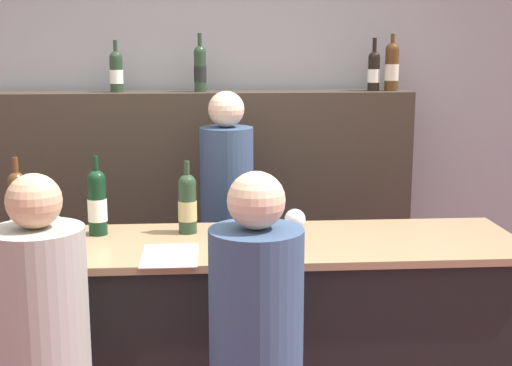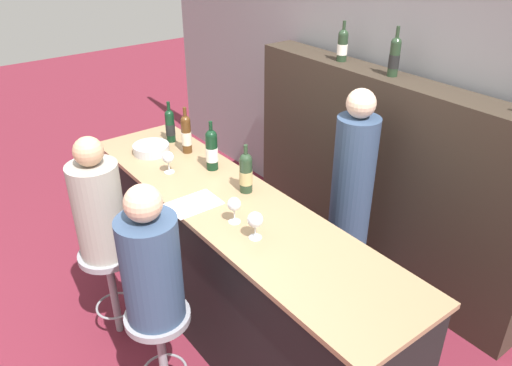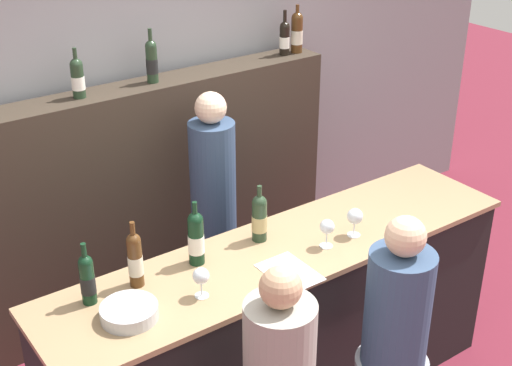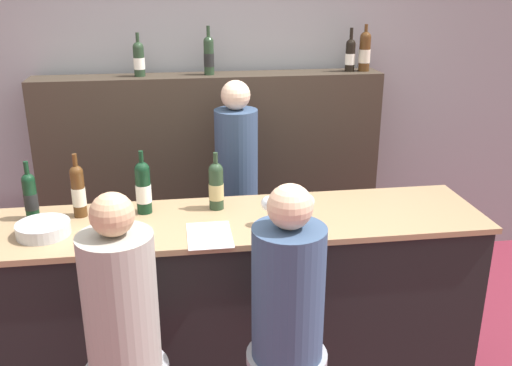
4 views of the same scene
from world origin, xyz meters
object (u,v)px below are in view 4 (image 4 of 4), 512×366
at_px(wine_glass_0, 114,214).
at_px(wine_glass_2, 306,202).
at_px(bartender, 237,205).
at_px(wine_bottle_backbar_3, 365,51).
at_px(wine_bottle_counter_3, 216,186).
at_px(wine_glass_1, 269,204).
at_px(wine_bottle_counter_2, 143,187).
at_px(metal_bowl, 43,229).
at_px(wine_bottle_counter_1, 78,190).
at_px(wine_bottle_backbar_0, 139,59).
at_px(guest_seated_left, 120,297).
at_px(wine_bottle_counter_0, 30,196).
at_px(wine_bottle_backbar_1, 208,55).
at_px(guest_seated_right, 288,285).
at_px(wine_bottle_backbar_2, 350,55).

bearing_deg(wine_glass_0, wine_glass_2, 0.00).
bearing_deg(bartender, wine_bottle_backbar_3, 24.29).
bearing_deg(wine_bottle_counter_3, wine_glass_1, -46.87).
xyz_separation_m(wine_bottle_counter_2, metal_bowl, (-0.47, -0.21, -0.11)).
xyz_separation_m(wine_bottle_counter_1, wine_bottle_backbar_3, (1.87, 1.19, 0.51)).
relative_size(wine_bottle_counter_3, wine_bottle_backbar_0, 1.06).
bearing_deg(wine_bottle_counter_2, wine_bottle_backbar_3, 37.61).
bearing_deg(guest_seated_left, wine_bottle_backbar_3, 50.35).
height_order(wine_bottle_counter_0, guest_seated_left, guest_seated_left).
distance_m(wine_bottle_counter_0, wine_bottle_backbar_1, 1.64).
bearing_deg(wine_glass_1, wine_bottle_counter_1, 164.91).
distance_m(wine_bottle_counter_1, wine_bottle_counter_2, 0.32).
relative_size(wine_bottle_counter_0, wine_bottle_backbar_0, 1.05).
bearing_deg(metal_bowl, wine_bottle_backbar_0, 73.10).
bearing_deg(wine_bottle_counter_2, guest_seated_right, -51.43).
bearing_deg(wine_bottle_counter_3, metal_bowl, -166.11).
xyz_separation_m(wine_bottle_backbar_2, bartender, (-0.88, -0.44, -0.93)).
relative_size(wine_bottle_counter_1, wine_bottle_backbar_2, 1.09).
distance_m(wine_bottle_counter_2, wine_bottle_backbar_2, 1.94).
xyz_separation_m(wine_bottle_backbar_1, wine_glass_1, (0.18, -1.45, -0.54)).
bearing_deg(metal_bowl, wine_glass_0, -7.36).
xyz_separation_m(wine_glass_0, wine_glass_1, (0.74, 0.00, 0.01)).
distance_m(wine_bottle_backbar_0, wine_glass_2, 1.75).
xyz_separation_m(wine_bottle_counter_3, wine_bottle_backbar_1, (0.05, 1.19, 0.52)).
distance_m(wine_bottle_backbar_1, wine_glass_2, 1.59).
height_order(wine_bottle_backbar_2, guest_seated_right, wine_bottle_backbar_2).
bearing_deg(metal_bowl, wine_bottle_backbar_2, 36.27).
height_order(wine_bottle_counter_2, wine_glass_2, wine_bottle_counter_2).
distance_m(wine_bottle_counter_3, wine_glass_1, 0.35).
height_order(wine_glass_2, bartender, bartender).
height_order(wine_glass_2, metal_bowl, wine_glass_2).
distance_m(wine_bottle_counter_1, wine_bottle_backbar_3, 2.28).
distance_m(wine_bottle_backbar_2, wine_glass_2, 1.67).
bearing_deg(metal_bowl, guest_seated_right, -27.33).
distance_m(metal_bowl, bartender, 1.45).
bearing_deg(wine_bottle_counter_1, metal_bowl, -124.47).
height_order(wine_bottle_backbar_0, wine_bottle_backbar_3, wine_bottle_backbar_3).
bearing_deg(wine_bottle_backbar_3, wine_glass_2, -117.36).
height_order(wine_bottle_backbar_1, guest_seated_left, wine_bottle_backbar_1).
bearing_deg(wine_bottle_counter_2, guest_seated_left, -95.55).
height_order(wine_glass_1, guest_seated_right, guest_seated_right).
bearing_deg(metal_bowl, guest_seated_left, -54.78).
xyz_separation_m(wine_bottle_backbar_0, wine_glass_1, (0.65, -1.45, -0.52)).
distance_m(wine_bottle_counter_1, wine_glass_2, 1.15).
height_order(wine_bottle_backbar_3, metal_bowl, wine_bottle_backbar_3).
xyz_separation_m(wine_bottle_counter_3, metal_bowl, (-0.84, -0.21, -0.10)).
height_order(wine_bottle_backbar_1, bartender, wine_bottle_backbar_1).
bearing_deg(bartender, wine_bottle_counter_1, -139.91).
relative_size(wine_bottle_counter_0, wine_bottle_backbar_3, 0.93).
height_order(wine_bottle_counter_1, wine_glass_0, wine_bottle_counter_1).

